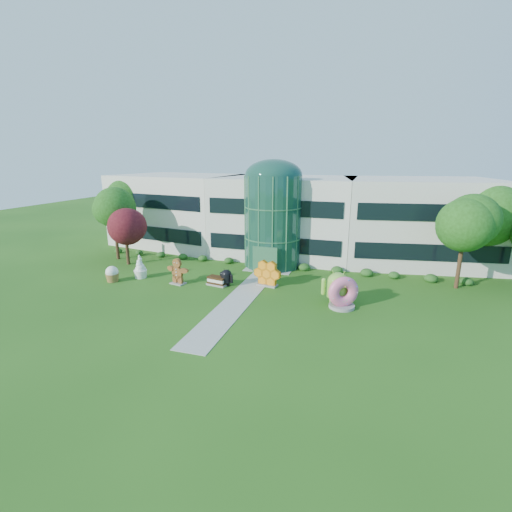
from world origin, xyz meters
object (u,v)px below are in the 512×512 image
(android_green, at_px, (338,286))
(donut, at_px, (343,292))
(gingerbread, at_px, (177,271))
(android_black, at_px, (226,276))

(android_green, bearing_deg, donut, -57.27)
(android_green, distance_m, donut, 0.87)
(donut, xyz_separation_m, gingerbread, (-15.32, 1.15, -0.07))
(donut, height_order, gingerbread, donut)
(android_green, relative_size, android_black, 1.72)
(android_green, xyz_separation_m, donut, (0.45, -0.71, -0.23))
(android_green, relative_size, gingerbread, 1.15)
(android_green, height_order, donut, android_green)
(android_green, height_order, gingerbread, android_green)
(android_black, relative_size, donut, 0.68)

